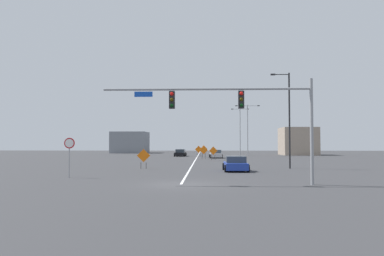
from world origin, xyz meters
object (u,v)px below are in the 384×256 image
at_px(construction_sign_right_shoulder, 213,151).
at_px(car_blue_approaching, 235,164).
at_px(traffic_signal_assembly, 239,106).
at_px(construction_sign_median_far, 144,156).
at_px(car_black_mid, 180,153).
at_px(construction_sign_left_shoulder, 199,150).
at_px(construction_sign_median_near, 204,151).
at_px(street_lamp_mid_right, 240,128).
at_px(car_silver_far, 216,154).
at_px(street_lamp_mid_left, 248,126).
at_px(construction_sign_right_lane, 204,150).
at_px(stop_sign, 69,150).
at_px(street_lamp_far_left, 288,116).

distance_m(construction_sign_right_shoulder, car_blue_approaching, 20.62).
xyz_separation_m(traffic_signal_assembly, construction_sign_median_far, (-7.89, 13.00, -3.48)).
bearing_deg(construction_sign_median_far, car_black_mid, 87.74).
bearing_deg(construction_sign_left_shoulder, construction_sign_median_near, -84.35).
bearing_deg(car_black_mid, construction_sign_left_shoulder, -28.89).
relative_size(street_lamp_mid_right, construction_sign_median_far, 4.92).
height_order(street_lamp_mid_right, construction_sign_right_shoulder, street_lamp_mid_right).
height_order(construction_sign_right_shoulder, car_silver_far, construction_sign_right_shoulder).
bearing_deg(car_blue_approaching, street_lamp_mid_left, 81.84).
relative_size(street_lamp_mid_right, construction_sign_right_lane, 4.54).
xyz_separation_m(traffic_signal_assembly, stop_sign, (-11.67, 3.88, -2.67)).
xyz_separation_m(street_lamp_mid_left, construction_sign_median_near, (-8.32, -13.93, -4.48)).
bearing_deg(street_lamp_far_left, construction_sign_median_near, 111.96).
bearing_deg(stop_sign, car_blue_approaching, 27.98).
bearing_deg(construction_sign_median_near, construction_sign_right_lane, 90.21).
relative_size(construction_sign_left_shoulder, car_black_mid, 0.46).
bearing_deg(construction_sign_median_far, car_blue_approaching, -16.73).
relative_size(traffic_signal_assembly, construction_sign_left_shoulder, 6.42).
xyz_separation_m(stop_sign, car_black_mid, (5.08, 41.90, -1.38)).
bearing_deg(traffic_signal_assembly, construction_sign_median_near, 93.73).
bearing_deg(construction_sign_left_shoulder, construction_sign_median_far, -98.67).
relative_size(car_black_mid, car_blue_approaching, 1.10).
bearing_deg(car_silver_far, construction_sign_right_shoulder, -94.26).
bearing_deg(car_black_mid, street_lamp_mid_left, 11.24).
bearing_deg(traffic_signal_assembly, construction_sign_median_far, 121.26).
distance_m(construction_sign_left_shoulder, construction_sign_median_far, 31.25).
distance_m(street_lamp_mid_left, construction_sign_median_far, 38.24).
bearing_deg(car_silver_far, construction_sign_median_near, -116.28).
bearing_deg(construction_sign_median_near, stop_sign, -107.20).
xyz_separation_m(car_black_mid, car_blue_approaching, (7.25, -35.35, -0.01)).
relative_size(street_lamp_far_left, construction_sign_left_shoulder, 4.75).
bearing_deg(car_black_mid, traffic_signal_assembly, -81.80).
height_order(construction_sign_left_shoulder, construction_sign_median_near, construction_sign_median_near).
height_order(street_lamp_mid_left, car_blue_approaching, street_lamp_mid_left).
relative_size(stop_sign, construction_sign_median_near, 1.43).
distance_m(street_lamp_mid_left, construction_sign_left_shoulder, 11.21).
distance_m(traffic_signal_assembly, car_silver_far, 38.52).
height_order(traffic_signal_assembly, car_silver_far, traffic_signal_assembly).
height_order(construction_sign_median_near, construction_sign_right_lane, construction_sign_right_lane).
height_order(traffic_signal_assembly, construction_sign_median_near, traffic_signal_assembly).
relative_size(street_lamp_mid_left, construction_sign_right_shoulder, 4.98).
distance_m(traffic_signal_assembly, street_lamp_mid_right, 51.01).
relative_size(street_lamp_mid_left, car_blue_approaching, 2.49).
distance_m(street_lamp_mid_right, street_lamp_mid_left, 2.76).
bearing_deg(construction_sign_left_shoulder, car_blue_approaching, -83.46).
height_order(construction_sign_left_shoulder, car_silver_far, construction_sign_left_shoulder).
distance_m(construction_sign_median_far, car_silver_far, 26.43).
height_order(traffic_signal_assembly, street_lamp_mid_right, street_lamp_mid_right).
xyz_separation_m(street_lamp_mid_right, street_lamp_mid_left, (1.19, -2.47, 0.30)).
xyz_separation_m(construction_sign_right_shoulder, construction_sign_median_far, (-7.05, -17.99, -0.06)).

